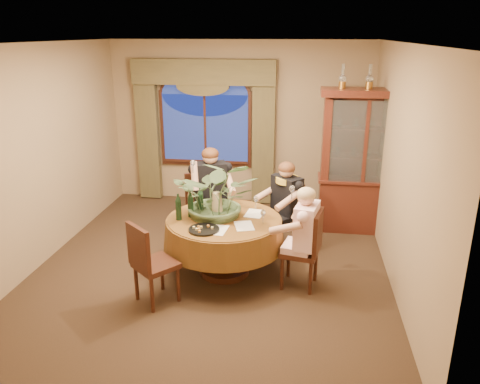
# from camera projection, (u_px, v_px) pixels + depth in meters

# --- Properties ---
(floor) EXTENTS (5.00, 5.00, 0.00)m
(floor) POSITION_uv_depth(u_px,v_px,m) (214.00, 262.00, 6.24)
(floor) COLOR black
(floor) RESTS_ON ground
(wall_back) EXTENTS (4.50, 0.00, 4.50)m
(wall_back) POSITION_uv_depth(u_px,v_px,m) (240.00, 124.00, 8.13)
(wall_back) COLOR #8F7657
(wall_back) RESTS_ON ground
(wall_right) EXTENTS (0.00, 5.00, 5.00)m
(wall_right) POSITION_uv_depth(u_px,v_px,m) (399.00, 168.00, 5.49)
(wall_right) COLOR #8F7657
(wall_right) RESTS_ON ground
(ceiling) EXTENTS (5.00, 5.00, 0.00)m
(ceiling) POSITION_uv_depth(u_px,v_px,m) (209.00, 43.00, 5.33)
(ceiling) COLOR white
(ceiling) RESTS_ON wall_back
(window) EXTENTS (1.62, 0.10, 1.32)m
(window) POSITION_uv_depth(u_px,v_px,m) (205.00, 129.00, 8.17)
(window) COLOR navy
(window) RESTS_ON wall_back
(arched_transom) EXTENTS (1.60, 0.06, 0.44)m
(arched_transom) POSITION_uv_depth(u_px,v_px,m) (204.00, 84.00, 7.92)
(arched_transom) COLOR navy
(arched_transom) RESTS_ON wall_back
(drapery_left) EXTENTS (0.38, 0.14, 2.32)m
(drapery_left) POSITION_uv_depth(u_px,v_px,m) (148.00, 135.00, 8.30)
(drapery_left) COLOR #4A4328
(drapery_left) RESTS_ON floor
(drapery_right) EXTENTS (0.38, 0.14, 2.32)m
(drapery_right) POSITION_uv_depth(u_px,v_px,m) (264.00, 138.00, 8.03)
(drapery_right) COLOR #4A4328
(drapery_right) RESTS_ON floor
(swag_valance) EXTENTS (2.45, 0.16, 0.42)m
(swag_valance) POSITION_uv_depth(u_px,v_px,m) (203.00, 72.00, 7.78)
(swag_valance) COLOR #4A4328
(swag_valance) RESTS_ON wall_back
(dining_table) EXTENTS (1.68, 1.68, 0.75)m
(dining_table) POSITION_uv_depth(u_px,v_px,m) (224.00, 246.00, 5.86)
(dining_table) COLOR maroon
(dining_table) RESTS_ON floor
(china_cabinet) EXTENTS (1.33, 0.53, 2.15)m
(china_cabinet) POSITION_uv_depth(u_px,v_px,m) (362.00, 162.00, 6.96)
(china_cabinet) COLOR #3C1812
(china_cabinet) RESTS_ON floor
(oil_lamp_left) EXTENTS (0.11, 0.11, 0.34)m
(oil_lamp_left) POSITION_uv_depth(u_px,v_px,m) (343.00, 76.00, 6.60)
(oil_lamp_left) COLOR #A5722D
(oil_lamp_left) RESTS_ON china_cabinet
(oil_lamp_center) EXTENTS (0.11, 0.11, 0.34)m
(oil_lamp_center) POSITION_uv_depth(u_px,v_px,m) (370.00, 77.00, 6.55)
(oil_lamp_center) COLOR #A5722D
(oil_lamp_center) RESTS_ON china_cabinet
(oil_lamp_right) EXTENTS (0.11, 0.11, 0.34)m
(oil_lamp_right) POSITION_uv_depth(u_px,v_px,m) (397.00, 77.00, 6.50)
(oil_lamp_right) COLOR #A5722D
(oil_lamp_right) RESTS_ON china_cabinet
(chair_right) EXTENTS (0.49, 0.49, 0.96)m
(chair_right) POSITION_uv_depth(u_px,v_px,m) (300.00, 249.00, 5.54)
(chair_right) COLOR black
(chair_right) RESTS_ON floor
(chair_back_right) EXTENTS (0.59, 0.59, 0.96)m
(chair_back_right) POSITION_uv_depth(u_px,v_px,m) (281.00, 218.00, 6.46)
(chair_back_right) COLOR black
(chair_back_right) RESTS_ON floor
(chair_back) EXTENTS (0.56, 0.56, 0.96)m
(chair_back) POSITION_uv_depth(u_px,v_px,m) (203.00, 208.00, 6.81)
(chair_back) COLOR black
(chair_back) RESTS_ON floor
(chair_front_left) EXTENTS (0.59, 0.59, 0.96)m
(chair_front_left) POSITION_uv_depth(u_px,v_px,m) (156.00, 262.00, 5.22)
(chair_front_left) COLOR black
(chair_front_left) RESTS_ON floor
(person_pink) EXTENTS (0.50, 0.53, 1.27)m
(person_pink) POSITION_uv_depth(u_px,v_px,m) (306.00, 239.00, 5.44)
(person_pink) COLOR #F0C2C9
(person_pink) RESTS_ON floor
(person_back) EXTENTS (0.63, 0.61, 1.41)m
(person_back) POSITION_uv_depth(u_px,v_px,m) (211.00, 195.00, 6.69)
(person_back) COLOR black
(person_back) RESTS_ON floor
(person_scarf) EXTENTS (0.63, 0.63, 1.30)m
(person_scarf) POSITION_uv_depth(u_px,v_px,m) (286.00, 207.00, 6.37)
(person_scarf) COLOR black
(person_scarf) RESTS_ON floor
(stoneware_vase) EXTENTS (0.15, 0.15, 0.27)m
(stoneware_vase) POSITION_uv_depth(u_px,v_px,m) (217.00, 203.00, 5.86)
(stoneware_vase) COLOR tan
(stoneware_vase) RESTS_ON dining_table
(centerpiece_plant) EXTENTS (1.02, 1.13, 0.88)m
(centerpiece_plant) POSITION_uv_depth(u_px,v_px,m) (218.00, 166.00, 5.64)
(centerpiece_plant) COLOR #455E3A
(centerpiece_plant) RESTS_ON dining_table
(olive_bowl) EXTENTS (0.14, 0.14, 0.04)m
(olive_bowl) POSITION_uv_depth(u_px,v_px,m) (225.00, 218.00, 5.69)
(olive_bowl) COLOR brown
(olive_bowl) RESTS_ON dining_table
(cheese_platter) EXTENTS (0.36, 0.36, 0.02)m
(cheese_platter) POSITION_uv_depth(u_px,v_px,m) (204.00, 230.00, 5.38)
(cheese_platter) COLOR black
(cheese_platter) RESTS_ON dining_table
(wine_bottle_0) EXTENTS (0.07, 0.07, 0.33)m
(wine_bottle_0) POSITION_uv_depth(u_px,v_px,m) (178.00, 207.00, 5.65)
(wine_bottle_0) COLOR black
(wine_bottle_0) RESTS_ON dining_table
(wine_bottle_1) EXTENTS (0.07, 0.07, 0.33)m
(wine_bottle_1) POSITION_uv_depth(u_px,v_px,m) (191.00, 200.00, 5.86)
(wine_bottle_1) COLOR tan
(wine_bottle_1) RESTS_ON dining_table
(wine_bottle_2) EXTENTS (0.07, 0.07, 0.33)m
(wine_bottle_2) POSITION_uv_depth(u_px,v_px,m) (191.00, 204.00, 5.74)
(wine_bottle_2) COLOR black
(wine_bottle_2) RESTS_ON dining_table
(wine_bottle_3) EXTENTS (0.07, 0.07, 0.33)m
(wine_bottle_3) POSITION_uv_depth(u_px,v_px,m) (201.00, 199.00, 5.91)
(wine_bottle_3) COLOR black
(wine_bottle_3) RESTS_ON dining_table
(tasting_paper_0) EXTENTS (0.29, 0.35, 0.00)m
(tasting_paper_0) POSITION_uv_depth(u_px,v_px,m) (244.00, 226.00, 5.50)
(tasting_paper_0) COLOR white
(tasting_paper_0) RESTS_ON dining_table
(tasting_paper_1) EXTENTS (0.25, 0.32, 0.00)m
(tasting_paper_1) POSITION_uv_depth(u_px,v_px,m) (254.00, 214.00, 5.87)
(tasting_paper_1) COLOR white
(tasting_paper_1) RESTS_ON dining_table
(tasting_paper_2) EXTENTS (0.24, 0.32, 0.00)m
(tasting_paper_2) POSITION_uv_depth(u_px,v_px,m) (217.00, 230.00, 5.39)
(tasting_paper_2) COLOR white
(tasting_paper_2) RESTS_ON dining_table
(wine_glass_person_pink) EXTENTS (0.07, 0.07, 0.18)m
(wine_glass_person_pink) POSITION_uv_depth(u_px,v_px,m) (263.00, 217.00, 5.55)
(wine_glass_person_pink) COLOR silver
(wine_glass_person_pink) RESTS_ON dining_table
(wine_glass_person_back) EXTENTS (0.07, 0.07, 0.18)m
(wine_glass_person_back) POSITION_uv_depth(u_px,v_px,m) (217.00, 198.00, 6.17)
(wine_glass_person_back) COLOR silver
(wine_glass_person_back) RESTS_ON dining_table
(wine_glass_person_scarf) EXTENTS (0.07, 0.07, 0.18)m
(wine_glass_person_scarf) POSITION_uv_depth(u_px,v_px,m) (256.00, 203.00, 6.00)
(wine_glass_person_scarf) COLOR silver
(wine_glass_person_scarf) RESTS_ON dining_table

